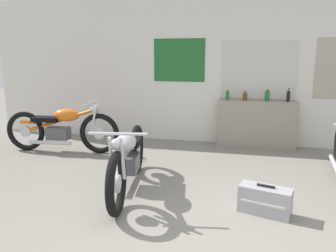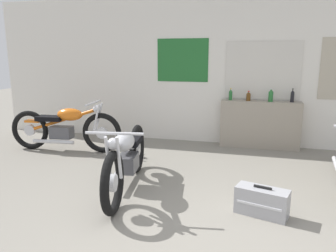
{
  "view_description": "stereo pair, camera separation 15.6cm",
  "coord_description": "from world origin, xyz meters",
  "px_view_note": "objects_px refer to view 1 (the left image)",
  "views": [
    {
      "loc": [
        0.2,
        -2.63,
        1.68
      ],
      "look_at": [
        -0.81,
        1.79,
        0.7
      ],
      "focal_mm": 35.0,
      "sensor_mm": 36.0,
      "label": 1
    },
    {
      "loc": [
        0.35,
        -2.59,
        1.68
      ],
      "look_at": [
        -0.81,
        1.79,
        0.7
      ],
      "focal_mm": 35.0,
      "sensor_mm": 36.0,
      "label": 2
    }
  ],
  "objects_px": {
    "bottle_leftmost": "(227,95)",
    "bottle_right_center": "(288,96)",
    "motorcycle_silver": "(128,158)",
    "bottle_center": "(267,95)",
    "motorcycle_orange": "(62,128)",
    "hard_case_silver": "(265,200)",
    "bottle_left_center": "(245,96)"
  },
  "relations": [
    {
      "from": "bottle_center",
      "to": "bottle_right_center",
      "type": "height_order",
      "value": "bottle_center"
    },
    {
      "from": "bottle_leftmost",
      "to": "bottle_right_center",
      "type": "height_order",
      "value": "bottle_right_center"
    },
    {
      "from": "bottle_left_center",
      "to": "motorcycle_silver",
      "type": "bearing_deg",
      "value": -119.96
    },
    {
      "from": "motorcycle_orange",
      "to": "hard_case_silver",
      "type": "relative_size",
      "value": 3.54
    },
    {
      "from": "motorcycle_orange",
      "to": "motorcycle_silver",
      "type": "height_order",
      "value": "motorcycle_orange"
    },
    {
      "from": "bottle_leftmost",
      "to": "bottle_right_center",
      "type": "xyz_separation_m",
      "value": [
        1.08,
        0.01,
        0.01
      ]
    },
    {
      "from": "bottle_left_center",
      "to": "bottle_right_center",
      "type": "distance_m",
      "value": 0.75
    },
    {
      "from": "bottle_center",
      "to": "bottle_leftmost",
      "type": "bearing_deg",
      "value": 177.88
    },
    {
      "from": "bottle_center",
      "to": "bottle_right_center",
      "type": "distance_m",
      "value": 0.37
    },
    {
      "from": "bottle_leftmost",
      "to": "motorcycle_silver",
      "type": "height_order",
      "value": "bottle_leftmost"
    },
    {
      "from": "bottle_leftmost",
      "to": "motorcycle_orange",
      "type": "relative_size",
      "value": 0.11
    },
    {
      "from": "bottle_leftmost",
      "to": "motorcycle_orange",
      "type": "height_order",
      "value": "bottle_leftmost"
    },
    {
      "from": "bottle_right_center",
      "to": "hard_case_silver",
      "type": "xyz_separation_m",
      "value": [
        -0.51,
        -2.73,
        -0.83
      ]
    },
    {
      "from": "bottle_right_center",
      "to": "bottle_center",
      "type": "bearing_deg",
      "value": -175.04
    },
    {
      "from": "motorcycle_silver",
      "to": "hard_case_silver",
      "type": "distance_m",
      "value": 1.7
    },
    {
      "from": "bottle_leftmost",
      "to": "hard_case_silver",
      "type": "relative_size",
      "value": 0.37
    },
    {
      "from": "bottle_left_center",
      "to": "bottle_right_center",
      "type": "height_order",
      "value": "bottle_right_center"
    },
    {
      "from": "motorcycle_silver",
      "to": "bottle_center",
      "type": "bearing_deg",
      "value": 53.43
    },
    {
      "from": "motorcycle_silver",
      "to": "bottle_left_center",
      "type": "bearing_deg",
      "value": 60.04
    },
    {
      "from": "bottle_leftmost",
      "to": "bottle_right_center",
      "type": "distance_m",
      "value": 1.08
    },
    {
      "from": "bottle_left_center",
      "to": "bottle_right_center",
      "type": "bearing_deg",
      "value": 0.63
    },
    {
      "from": "bottle_leftmost",
      "to": "hard_case_silver",
      "type": "height_order",
      "value": "bottle_leftmost"
    },
    {
      "from": "bottle_right_center",
      "to": "motorcycle_orange",
      "type": "distance_m",
      "value": 4.07
    },
    {
      "from": "bottle_right_center",
      "to": "motorcycle_silver",
      "type": "bearing_deg",
      "value": -131.39
    },
    {
      "from": "motorcycle_orange",
      "to": "motorcycle_silver",
      "type": "xyz_separation_m",
      "value": [
        1.71,
        -1.34,
        -0.01
      ]
    },
    {
      "from": "bottle_center",
      "to": "hard_case_silver",
      "type": "relative_size",
      "value": 0.42
    },
    {
      "from": "motorcycle_silver",
      "to": "hard_case_silver",
      "type": "xyz_separation_m",
      "value": [
        1.65,
        -0.28,
        -0.27
      ]
    },
    {
      "from": "bottle_leftmost",
      "to": "motorcycle_orange",
      "type": "distance_m",
      "value": 3.06
    },
    {
      "from": "bottle_leftmost",
      "to": "bottle_right_center",
      "type": "bearing_deg",
      "value": 0.29
    },
    {
      "from": "bottle_left_center",
      "to": "bottle_center",
      "type": "distance_m",
      "value": 0.39
    },
    {
      "from": "motorcycle_orange",
      "to": "bottle_center",
      "type": "bearing_deg",
      "value": 17.17
    },
    {
      "from": "bottle_right_center",
      "to": "hard_case_silver",
      "type": "distance_m",
      "value": 2.9
    }
  ]
}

